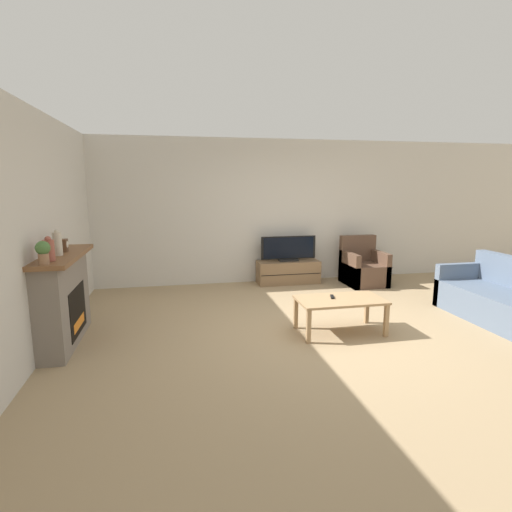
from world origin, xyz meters
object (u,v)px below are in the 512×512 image
mantel_clock (64,245)px  tv (288,250)px  fireplace (64,298)px  remote (332,297)px  armchair (363,269)px  mantel_vase_centre_left (57,243)px  coffee_table (340,303)px  potted_plant (43,251)px  mantel_vase_left (49,250)px  tv_stand (288,272)px

mantel_clock → tv: mantel_clock is taller
fireplace → remote: 3.26m
armchair → fireplace: bearing=-158.2°
mantel_vase_centre_left → tv: bearing=35.0°
tv → armchair: bearing=-14.4°
fireplace → mantel_clock: mantel_clock is taller
tv → coffee_table: (-0.08, -2.61, -0.26)m
fireplace → mantel_clock: (0.02, 0.15, 0.60)m
fireplace → potted_plant: size_ratio=6.25×
armchair → coffee_table: bearing=-122.6°
mantel_vase_left → mantel_clock: bearing=89.9°
coffee_table → tv_stand: bearing=88.3°
armchair → tv: bearing=165.6°
fireplace → tv_stand: bearing=33.6°
mantel_vase_centre_left → fireplace: bearing=98.5°
mantel_clock → remote: (3.23, -0.42, -0.70)m
tv_stand → mantel_vase_centre_left: bearing=-145.0°
remote → mantel_vase_centre_left: bearing=-165.9°
armchair → coffee_table: 2.69m
tv → coffee_table: 2.63m
potted_plant → remote: (3.23, 0.36, -0.76)m
armchair → remote: size_ratio=5.78×
potted_plant → fireplace: bearing=91.5°
tv → coffee_table: tv is taller
coffee_table → fireplace: bearing=174.0°
mantel_vase_centre_left → remote: 3.32m
remote → tv_stand: bearing=103.4°
tv_stand → remote: 2.56m
remote → armchair: bearing=72.1°
mantel_vase_left → mantel_clock: size_ratio=1.75×
remote → fireplace: bearing=-167.9°
tv_stand → remote: (-0.16, -2.54, 0.24)m
mantel_vase_left → potted_plant: 0.19m
mantel_vase_left → tv_stand: (3.39, 2.71, -0.98)m
fireplace → mantel_vase_centre_left: (0.02, -0.11, 0.67)m
tv → fireplace: bearing=-146.4°
remote → tv: bearing=103.4°
mantel_clock → potted_plant: bearing=-90.1°
tv_stand → remote: size_ratio=7.58×
tv_stand → tv: bearing=-90.0°
mantel_vase_left → mantel_clock: mantel_vase_left is taller
mantel_clock → coffee_table: (3.31, -0.50, -0.76)m
tv_stand → coffee_table: size_ratio=1.08×
mantel_vase_centre_left → coffee_table: size_ratio=0.27×
mantel_clock → tv_stand: bearing=32.0°
fireplace → armchair: fireplace is taller
mantel_clock → tv: 4.03m
tv_stand → coffee_table: bearing=-91.7°
potted_plant → tv: potted_plant is taller
tv → remote: size_ratio=6.81×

